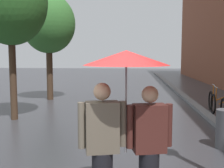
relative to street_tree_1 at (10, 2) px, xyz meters
name	(u,v)px	position (x,y,z in m)	size (l,w,h in m)	color
kerb_strip	(186,98)	(6.17, 4.39, -3.57)	(0.30, 36.00, 0.12)	slate
street_tree_1	(10,2)	(0.00, 0.00, 0.00)	(2.24, 2.24, 4.99)	#473323
street_tree_2	(49,24)	(-0.05, 3.93, -0.23)	(2.38, 2.38, 4.75)	#473323
couple_under_umbrella	(126,110)	(3.65, -4.90, -2.28)	(1.16, 1.05, 2.07)	black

